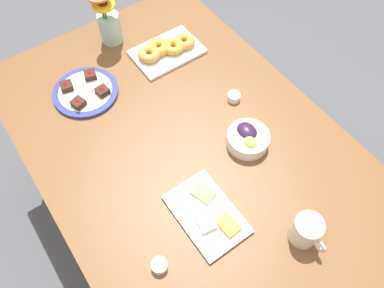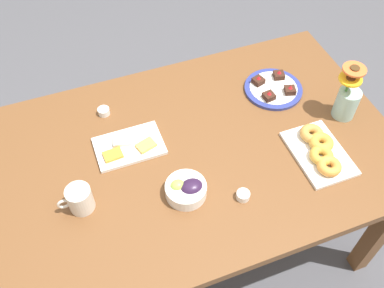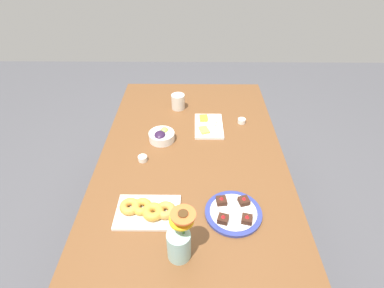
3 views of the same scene
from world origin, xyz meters
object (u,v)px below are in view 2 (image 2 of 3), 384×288
jam_cup_honey (104,111)px  jam_cup_berry (243,195)px  grape_bowl (186,189)px  cheese_platter (129,146)px  dining_table (192,163)px  croissant_platter (320,150)px  flower_vase (347,100)px  dessert_plate (273,88)px  coffee_mug (80,199)px

jam_cup_honey → jam_cup_berry: (-0.37, 0.57, 0.00)m
jam_cup_berry → grape_bowl: bearing=-25.2°
jam_cup_berry → cheese_platter: bearing=-48.6°
dining_table → cheese_platter: bearing=-23.9°
croissant_platter → cheese_platter: bearing=-23.1°
dining_table → jam_cup_berry: 0.29m
croissant_platter → jam_cup_berry: croissant_platter is taller
croissant_platter → jam_cup_berry: bearing=11.8°
grape_bowl → flower_vase: size_ratio=0.61×
flower_vase → croissant_platter: bearing=36.6°
dining_table → croissant_platter: bearing=157.3°
jam_cup_honey → jam_cup_berry: size_ratio=1.00×
dining_table → jam_cup_honey: 0.42m
jam_cup_berry → dessert_plate: bearing=-128.2°
croissant_platter → jam_cup_berry: (0.35, 0.07, -0.01)m
coffee_mug → jam_cup_berry: bearing=163.1°
dining_table → jam_cup_honey: (0.27, -0.31, 0.10)m
jam_cup_honey → jam_cup_berry: bearing=122.7°
croissant_platter → flower_vase: size_ratio=1.16×
jam_cup_berry → dessert_plate: size_ratio=0.19×
dining_table → cheese_platter: (0.22, -0.10, 0.10)m
dining_table → jam_cup_honey: jam_cup_honey is taller
flower_vase → dessert_plate: bearing=-48.6°
grape_bowl → jam_cup_berry: size_ratio=3.07×
jam_cup_honey → dessert_plate: bearing=170.3°
jam_cup_honey → dining_table: bearing=131.4°
dining_table → grape_bowl: grape_bowl is taller
jam_cup_honey → flower_vase: size_ratio=0.20×
croissant_platter → dessert_plate: bearing=-89.7°
grape_bowl → croissant_platter: grape_bowl is taller
dessert_plate → flower_vase: 0.31m
dining_table → croissant_platter: size_ratio=5.71×
dining_table → cheese_platter: size_ratio=6.15×
coffee_mug → flower_vase: (-1.09, -0.06, 0.03)m
cheese_platter → dessert_plate: 0.68m
coffee_mug → croissant_platter: coffee_mug is taller
jam_cup_berry → flower_vase: bearing=-158.2°
grape_bowl → jam_cup_berry: bearing=154.8°
jam_cup_berry → dessert_plate: 0.57m
cheese_platter → jam_cup_berry: cheese_platter is taller
croissant_platter → coffee_mug: bearing=-5.8°
coffee_mug → croissant_platter: (-0.89, 0.09, -0.03)m
dessert_plate → coffee_mug: bearing=17.6°
croissant_platter → dining_table: bearing=-22.7°
coffee_mug → flower_vase: bearing=-177.1°
dining_table → jam_cup_honey: size_ratio=33.33×
jam_cup_berry → flower_vase: flower_vase is taller
grape_bowl → croissant_platter: (-0.53, 0.01, -0.01)m
jam_cup_honey → dessert_plate: size_ratio=0.19×
dessert_plate → cheese_platter: bearing=7.3°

